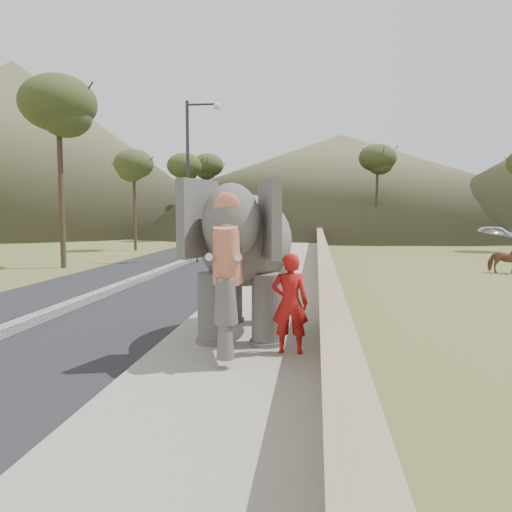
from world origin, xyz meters
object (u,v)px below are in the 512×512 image
at_px(cow, 506,260).
at_px(elephant_and_man, 247,261).
at_px(motorcyclist, 247,243).
at_px(lamppost, 194,165).

bearing_deg(cow, elephant_and_man, 154.84).
xyz_separation_m(elephant_and_man, motorcyclist, (-2.52, 18.04, -0.81)).
bearing_deg(cow, lamppost, 91.00).
distance_m(cow, motorcyclist, 13.26).
height_order(cow, motorcyclist, motorcyclist).
xyz_separation_m(lamppost, cow, (13.90, -2.88, -4.30)).
height_order(lamppost, cow, lamppost).
relative_size(lamppost, elephant_and_man, 1.99).
bearing_deg(lamppost, elephant_and_man, -72.25).
distance_m(lamppost, elephant_and_man, 15.78).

